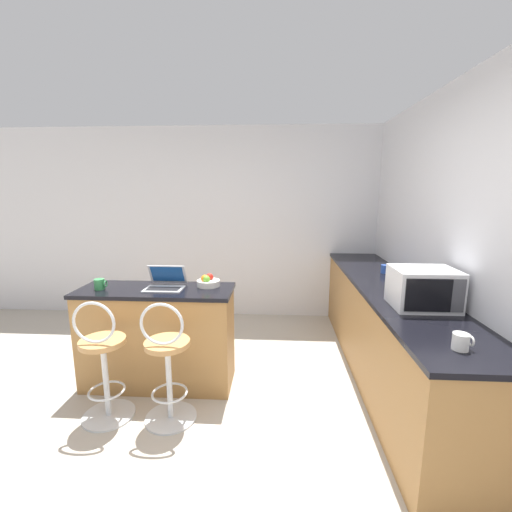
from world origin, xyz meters
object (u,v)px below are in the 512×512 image
laptop (166,282)px  mug_blue (385,269)px  bar_stool_far (168,366)px  fruit_bowl (208,282)px  mug_white (461,342)px  mug_green (100,284)px  microwave (423,288)px  bar_stool_near (103,364)px

laptop → mug_blue: size_ratio=3.51×
mug_blue → laptop: bearing=-162.4°
bar_stool_far → fruit_bowl: (0.20, 0.62, 0.49)m
mug_white → fruit_bowl: fruit_bowl is taller
mug_blue → mug_green: bearing=-164.4°
mug_blue → microwave: bearing=-92.8°
mug_white → mug_green: same height
mug_green → fruit_bowl: bearing=9.3°
mug_green → mug_blue: size_ratio=1.12×
mug_green → mug_white: bearing=-21.5°
bar_stool_far → laptop: bearing=107.0°
bar_stool_far → laptop: 0.76m
mug_green → microwave: bearing=-6.7°
bar_stool_near → microwave: (2.40, 0.16, 0.60)m
bar_stool_near → mug_white: bearing=-13.0°
fruit_bowl → bar_stool_far: bearing=-107.9°
microwave → mug_green: microwave is taller
microwave → mug_white: 0.71m
laptop → bar_stool_near: bearing=-121.6°
bar_stool_far → mug_white: (1.82, -0.54, 0.50)m
mug_white → mug_green: (-2.55, 1.00, -0.00)m
mug_white → fruit_bowl: size_ratio=0.50×
laptop → mug_white: laptop is taller
microwave → mug_white: size_ratio=4.26×
mug_green → mug_blue: (2.68, 0.75, -0.00)m
mug_green → laptop: bearing=8.0°
bar_stool_far → laptop: size_ratio=2.96×
microwave → mug_green: size_ratio=4.18×
microwave → mug_green: 2.65m
bar_stool_near → bar_stool_far: bearing=0.0°
mug_green → fruit_bowl: size_ratio=0.51×
bar_stool_near → mug_white: 2.44m
bar_stool_near → microwave: size_ratio=2.22×
bar_stool_far → mug_green: size_ratio=9.30×
bar_stool_near → microwave: 2.48m
laptop → microwave: size_ratio=0.75×
laptop → mug_green: size_ratio=3.14×
laptop → microwave: bearing=-10.6°
bar_stool_near → mug_white: size_ratio=9.47×
bar_stool_far → microwave: bearing=4.8°
bar_stool_far → fruit_bowl: fruit_bowl is taller
mug_white → fruit_bowl: bearing=144.5°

